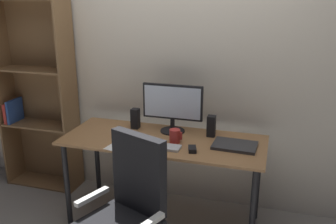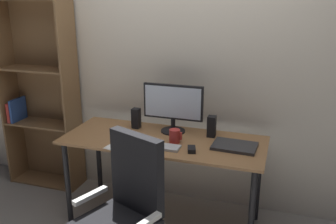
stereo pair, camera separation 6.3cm
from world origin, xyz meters
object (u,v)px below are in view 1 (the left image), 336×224
object	(u,v)px
office_chair	(125,222)
bookshelf	(38,97)
mouse	(192,149)
speaker_left	(135,118)
keyboard	(161,146)
laptop	(235,145)
desk	(163,150)
speaker_right	(211,126)
monitor	(173,105)
coffee_mug	(175,136)

from	to	relation	value
office_chair	bookshelf	world-z (taller)	bookshelf
mouse	speaker_left	world-z (taller)	speaker_left
keyboard	laptop	xyz separation A→B (m)	(0.52, 0.17, 0.00)
keyboard	office_chair	bearing A→B (deg)	-94.43
keyboard	desk	bearing A→B (deg)	103.10
speaker_left	bookshelf	world-z (taller)	bookshelf
mouse	desk	bearing A→B (deg)	132.55
mouse	bookshelf	bearing A→B (deg)	146.80
keyboard	laptop	distance (m)	0.55
desk	speaker_right	world-z (taller)	speaker_right
desk	office_chair	distance (m)	0.76
monitor	speaker_left	bearing A→B (deg)	-178.59
keyboard	speaker_right	xyz separation A→B (m)	(0.31, 0.33, 0.08)
mouse	speaker_left	xyz separation A→B (m)	(-0.57, 0.33, 0.07)
speaker_left	office_chair	distance (m)	1.02
speaker_left	coffee_mug	bearing A→B (deg)	-27.25
coffee_mug	laptop	distance (m)	0.45
desk	laptop	bearing A→B (deg)	0.82
speaker_right	monitor	bearing A→B (deg)	178.59
coffee_mug	bookshelf	world-z (taller)	bookshelf
keyboard	coffee_mug	bearing A→B (deg)	62.02
monitor	speaker_right	xyz separation A→B (m)	(0.32, -0.01, -0.14)
coffee_mug	office_chair	distance (m)	0.78
mouse	coffee_mug	size ratio (longest dim) A/B	0.92
speaker_right	office_chair	bearing A→B (deg)	-111.98
coffee_mug	laptop	size ratio (longest dim) A/B	0.33
office_chair	bookshelf	bearing A→B (deg)	163.52
mouse	monitor	bearing A→B (deg)	109.48
keyboard	office_chair	size ratio (longest dim) A/B	0.29
mouse	laptop	size ratio (longest dim) A/B	0.30
speaker_left	bookshelf	size ratio (longest dim) A/B	0.10
laptop	office_chair	world-z (taller)	office_chair
monitor	laptop	distance (m)	0.60
monitor	coffee_mug	xyz separation A→B (m)	(0.08, -0.22, -0.18)
office_chair	laptop	bearing A→B (deg)	74.19
keyboard	office_chair	world-z (taller)	office_chair
laptop	speaker_right	bearing A→B (deg)	144.73
coffee_mug	laptop	bearing A→B (deg)	5.76
desk	keyboard	bearing A→B (deg)	-77.91
desk	speaker_left	xyz separation A→B (m)	(-0.30, 0.17, 0.17)
mouse	bookshelf	xyz separation A→B (m)	(-1.62, 0.49, 0.13)
mouse	bookshelf	distance (m)	1.70
monitor	bookshelf	size ratio (longest dim) A/B	0.28
coffee_mug	speaker_right	xyz separation A→B (m)	(0.24, 0.21, 0.03)
desk	bookshelf	size ratio (longest dim) A/B	0.89
laptop	bookshelf	bearing A→B (deg)	173.35
bookshelf	desk	bearing A→B (deg)	-13.48
monitor	speaker_left	size ratio (longest dim) A/B	2.92
speaker_left	office_chair	size ratio (longest dim) A/B	0.17
bookshelf	monitor	bearing A→B (deg)	-6.01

